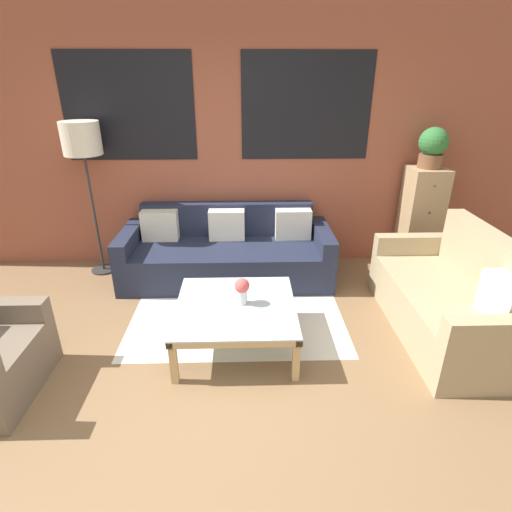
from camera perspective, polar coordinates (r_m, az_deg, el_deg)
The scene contains 10 objects.
ground_plane at distance 3.02m, azimuth -6.87°, elevation -20.03°, with size 16.00×16.00×0.00m, color brown.
wall_back_brick at distance 4.65m, azimuth -5.22°, elevation 15.64°, with size 8.40×0.09×2.80m.
rug at distance 3.99m, azimuth -2.66°, elevation -7.52°, with size 2.00×1.61×0.00m.
couch_dark at distance 4.50m, azimuth -4.16°, elevation 0.37°, with size 2.28×0.88×0.78m.
settee_vintage at distance 3.90m, azimuth 26.08°, elevation -5.78°, with size 0.80×1.68×0.92m.
coffee_table at distance 3.33m, azimuth -2.92°, elevation -7.77°, with size 0.98×0.98×0.39m.
floor_lamp at distance 4.65m, azimuth -23.59°, elevation 14.45°, with size 0.39×0.39×1.69m.
drawer_cabinet at distance 4.99m, azimuth 22.35°, elevation 4.86°, with size 0.39×0.42×1.19m.
potted_plant at distance 4.80m, azimuth 23.94°, elevation 14.08°, with size 0.30×0.30×0.43m.
flower_vase at distance 3.25m, azimuth -2.01°, elevation -4.76°, with size 0.12×0.12×0.23m.
Camera 1 is at (0.28, -2.15, 2.11)m, focal length 28.00 mm.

